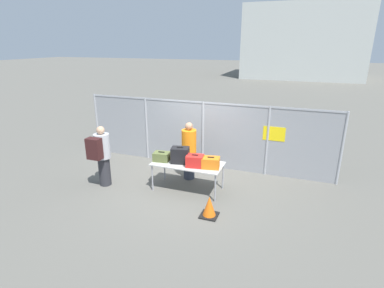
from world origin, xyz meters
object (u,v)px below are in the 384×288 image
Objects in this scene: suitcase_orange at (211,163)px; utility_trailer at (248,137)px; traffic_cone at (209,207)px; traveler_hooded at (101,154)px; suitcase_red at (195,161)px; suitcase_olive at (162,157)px; suitcase_black at (180,155)px; inspection_table at (188,165)px; security_worker_near at (189,150)px.

suitcase_orange is 3.96m from utility_trailer.
traveler_hooded is at bearing 171.33° from traffic_cone.
suitcase_orange reaches higher than utility_trailer.
suitcase_red is 4.06m from utility_trailer.
suitcase_olive is 0.51m from suitcase_black.
suitcase_black reaches higher than inspection_table.
traveler_hooded reaches higher than suitcase_black.
suitcase_black is 0.31× the size of security_worker_near.
suitcase_red is at bearing -98.77° from utility_trailer.
security_worker_near is 3.39m from utility_trailer.
traffic_cone is (0.27, -0.95, -0.65)m from suitcase_orange.
traffic_cone is at bearing -53.81° from suitcase_red.
traffic_cone is at bearing -42.48° from suitcase_black.
suitcase_orange is 0.12× the size of utility_trailer.
suitcase_olive is 0.90× the size of traffic_cone.
suitcase_red is 0.91m from security_worker_near.
inspection_table is 0.65m from suitcase_orange.
traffic_cone is (0.04, -4.88, -0.18)m from utility_trailer.
suitcase_black is at bearing -105.10° from utility_trailer.
suitcase_red is 0.28× the size of security_worker_near.
suitcase_olive is 0.93m from suitcase_red.
utility_trailer is (0.61, 3.98, -0.48)m from suitcase_red.
suitcase_olive is 0.11× the size of utility_trailer.
security_worker_near is (-0.84, 0.74, -0.03)m from suitcase_orange.
suitcase_black is at bearing 5.91° from suitcase_olive.
suitcase_olive is 1.95m from traffic_cone.
traveler_hooded is at bearing -165.92° from inspection_table.
traveler_hooded reaches higher than traffic_cone.
suitcase_orange is at bearing 120.00° from security_worker_near.
inspection_table is 1.10× the size of security_worker_near.
suitcase_red reaches higher than utility_trailer.
security_worker_near reaches higher than suitcase_black.
suitcase_orange is 2.86m from traveler_hooded.
traveler_hooded is 1.00× the size of security_worker_near.
traffic_cone is at bearing -8.07° from traveler_hooded.
inspection_table is 0.72m from suitcase_olive.
security_worker_near is 2.11m from traffic_cone.
security_worker_near is (0.48, 0.74, -0.01)m from suitcase_olive.
suitcase_olive is at bearing -174.09° from inspection_table.
traveler_hooded is at bearing -124.57° from utility_trailer.
suitcase_orange is at bearing -3.42° from suitcase_black.
suitcase_black is 2.06m from traveler_hooded.
traveler_hooded is at bearing 12.88° from security_worker_near.
security_worker_near reaches higher than suitcase_orange.
suitcase_olive is at bearing -174.09° from suitcase_black.
inspection_table is at bearing 5.90° from suitcase_black.
traffic_cone is (1.59, -0.95, -0.63)m from suitcase_olive.
inspection_table is 4.13× the size of suitcase_olive.
inspection_table is 0.46× the size of utility_trailer.
suitcase_red is 0.97× the size of suitcase_orange.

